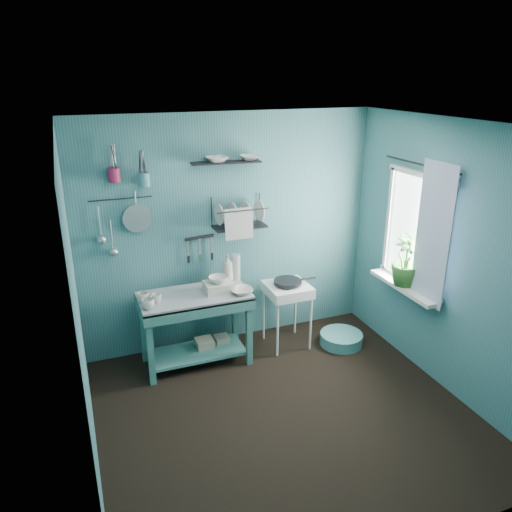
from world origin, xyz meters
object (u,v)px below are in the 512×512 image
object	(u,v)px
floor_basin	(341,339)
utensil_cup_teal	(144,179)
wash_tub	(219,287)
hotplate_stand	(287,315)
mug_left	(148,304)
soap_bottle	(228,268)
utensil_cup_magenta	(114,175)
mug_mid	(157,298)
mug_right	(143,298)
potted_plant	(406,261)
storage_tin_small	(222,345)
water_bottle	(236,267)
work_counter	(196,329)
colander	(137,218)
storage_tin_large	(205,349)
frying_pan	(288,282)
dish_rack	(239,212)

from	to	relation	value
floor_basin	utensil_cup_teal	bearing A→B (deg)	164.60
wash_tub	hotplate_stand	bearing A→B (deg)	1.89
mug_left	soap_bottle	bearing A→B (deg)	21.80
utensil_cup_magenta	mug_mid	bearing A→B (deg)	-56.65
utensil_cup_teal	mug_right	bearing A→B (deg)	-114.57
potted_plant	storage_tin_small	size ratio (longest dim) A/B	2.59
water_bottle	mug_mid	bearing A→B (deg)	-162.72
mug_mid	floor_basin	distance (m)	2.12
mug_left	utensil_cup_teal	world-z (taller)	utensil_cup_teal
work_counter	colander	size ratio (longest dim) A/B	3.93
utensil_cup_magenta	utensil_cup_teal	world-z (taller)	utensil_cup_magenta
work_counter	soap_bottle	distance (m)	0.71
mug_left	storage_tin_large	bearing A→B (deg)	19.90
frying_pan	utensil_cup_magenta	xyz separation A→B (m)	(-1.65, 0.31, 1.21)
frying_pan	storage_tin_small	world-z (taller)	frying_pan
frying_pan	hotplate_stand	bearing A→B (deg)	0.00
storage_tin_small	work_counter	bearing A→B (deg)	-165.07
mug_left	water_bottle	size ratio (longest dim) A/B	0.44
water_bottle	dish_rack	world-z (taller)	dish_rack
wash_tub	storage_tin_large	world-z (taller)	wash_tub
frying_pan	utensil_cup_magenta	size ratio (longest dim) A/B	2.31
storage_tin_large	floor_basin	world-z (taller)	storage_tin_large
utensil_cup_magenta	soap_bottle	bearing A→B (deg)	-6.28
soap_bottle	mug_left	bearing A→B (deg)	-158.20
hotplate_stand	colander	xyz separation A→B (m)	(-1.48, 0.34, 1.16)
soap_bottle	storage_tin_large	bearing A→B (deg)	-154.89
work_counter	potted_plant	world-z (taller)	potted_plant
mug_right	potted_plant	xyz separation A→B (m)	(2.52, -0.64, 0.26)
frying_pan	water_bottle	bearing A→B (deg)	157.10
floor_basin	mug_left	bearing A→B (deg)	178.29
mug_right	utensil_cup_teal	xyz separation A→B (m)	(0.14, 0.32, 1.07)
work_counter	mug_mid	bearing A→B (deg)	-166.79
mug_mid	dish_rack	xyz separation A→B (m)	(0.96, 0.33, 0.67)
dish_rack	utensil_cup_teal	world-z (taller)	utensil_cup_teal
wash_tub	floor_basin	distance (m)	1.56
water_bottle	colander	distance (m)	1.15
work_counter	wash_tub	xyz separation A→B (m)	(0.25, -0.02, 0.44)
water_bottle	floor_basin	distance (m)	1.44
utensil_cup_teal	storage_tin_large	bearing A→B (deg)	-30.19
mug_left	hotplate_stand	distance (m)	1.59
soap_bottle	potted_plant	distance (m)	1.82
utensil_cup_teal	storage_tin_small	distance (m)	1.93
soap_bottle	frying_pan	size ratio (longest dim) A/B	1.00
mug_left	mug_mid	bearing A→B (deg)	45.00
mug_right	floor_basin	world-z (taller)	mug_right
wash_tub	floor_basin	xyz separation A→B (m)	(1.35, -0.20, -0.76)
work_counter	dish_rack	distance (m)	1.28
work_counter	storage_tin_large	bearing A→B (deg)	30.81
water_bottle	hotplate_stand	distance (m)	0.79
storage_tin_small	floor_basin	size ratio (longest dim) A/B	0.42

